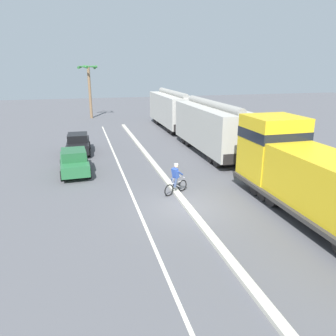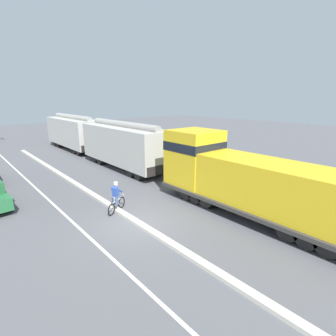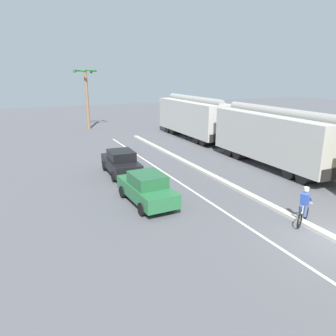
{
  "view_description": "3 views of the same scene",
  "coord_description": "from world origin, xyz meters",
  "px_view_note": "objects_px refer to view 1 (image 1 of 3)",
  "views": [
    {
      "loc": [
        -4.8,
        -14.33,
        6.76
      ],
      "look_at": [
        -0.26,
        2.58,
        1.27
      ],
      "focal_mm": 35.0,
      "sensor_mm": 36.0,
      "label": 1
    },
    {
      "loc": [
        -6.58,
        -10.27,
        6.16
      ],
      "look_at": [
        3.25,
        1.27,
        2.06
      ],
      "focal_mm": 28.0,
      "sensor_mm": 36.0,
      "label": 2
    },
    {
      "loc": [
        -10.97,
        -7.65,
        6.47
      ],
      "look_at": [
        -3.57,
        8.32,
        1.29
      ],
      "focal_mm": 35.0,
      "sensor_mm": 36.0,
      "label": 3
    }
  ],
  "objects_px": {
    "locomotive": "(314,180)",
    "cyclist": "(176,180)",
    "parked_car_green": "(74,161)",
    "parked_car_black": "(78,143)",
    "hopper_car_lead": "(212,128)",
    "palm_tree_near": "(89,79)",
    "hopper_car_middle": "(172,109)"
  },
  "relations": [
    {
      "from": "locomotive",
      "to": "cyclist",
      "type": "bearing_deg",
      "value": 140.05
    },
    {
      "from": "cyclist",
      "to": "locomotive",
      "type": "bearing_deg",
      "value": -39.95
    },
    {
      "from": "parked_car_green",
      "to": "parked_car_black",
      "type": "distance_m",
      "value": 5.3
    },
    {
      "from": "locomotive",
      "to": "parked_car_black",
      "type": "xyz_separation_m",
      "value": [
        -10.35,
        14.8,
        -0.98
      ]
    },
    {
      "from": "hopper_car_lead",
      "to": "parked_car_black",
      "type": "bearing_deg",
      "value": 165.65
    },
    {
      "from": "palm_tree_near",
      "to": "parked_car_black",
      "type": "bearing_deg",
      "value": -95.51
    },
    {
      "from": "parked_car_black",
      "to": "parked_car_green",
      "type": "bearing_deg",
      "value": -92.97
    },
    {
      "from": "locomotive",
      "to": "hopper_car_lead",
      "type": "relative_size",
      "value": 1.1
    },
    {
      "from": "hopper_car_lead",
      "to": "palm_tree_near",
      "type": "distance_m",
      "value": 23.28
    },
    {
      "from": "parked_car_black",
      "to": "cyclist",
      "type": "relative_size",
      "value": 2.48
    },
    {
      "from": "locomotive",
      "to": "palm_tree_near",
      "type": "distance_m",
      "value": 34.83
    },
    {
      "from": "hopper_car_lead",
      "to": "palm_tree_near",
      "type": "relative_size",
      "value": 1.51
    },
    {
      "from": "locomotive",
      "to": "parked_car_green",
      "type": "bearing_deg",
      "value": 138.16
    },
    {
      "from": "cyclist",
      "to": "parked_car_green",
      "type": "bearing_deg",
      "value": 136.41
    },
    {
      "from": "hopper_car_lead",
      "to": "hopper_car_middle",
      "type": "bearing_deg",
      "value": 90.0
    },
    {
      "from": "parked_car_black",
      "to": "palm_tree_near",
      "type": "xyz_separation_m",
      "value": [
        1.81,
        18.81,
        4.22
      ]
    },
    {
      "from": "hopper_car_middle",
      "to": "parked_car_black",
      "type": "xyz_separation_m",
      "value": [
        -10.35,
        -8.95,
        -1.26
      ]
    },
    {
      "from": "parked_car_green",
      "to": "locomotive",
      "type": "bearing_deg",
      "value": -41.84
    },
    {
      "from": "hopper_car_middle",
      "to": "cyclist",
      "type": "bearing_deg",
      "value": -105.17
    },
    {
      "from": "parked_car_green",
      "to": "cyclist",
      "type": "relative_size",
      "value": 2.49
    },
    {
      "from": "palm_tree_near",
      "to": "parked_car_green",
      "type": "bearing_deg",
      "value": -94.95
    },
    {
      "from": "hopper_car_lead",
      "to": "palm_tree_near",
      "type": "bearing_deg",
      "value": 111.68
    },
    {
      "from": "parked_car_black",
      "to": "palm_tree_near",
      "type": "relative_size",
      "value": 0.61
    },
    {
      "from": "parked_car_black",
      "to": "hopper_car_middle",
      "type": "bearing_deg",
      "value": 40.88
    },
    {
      "from": "parked_car_black",
      "to": "cyclist",
      "type": "distance_m",
      "value": 11.59
    },
    {
      "from": "hopper_car_middle",
      "to": "palm_tree_near",
      "type": "relative_size",
      "value": 1.51
    },
    {
      "from": "locomotive",
      "to": "cyclist",
      "type": "distance_m",
      "value": 6.92
    },
    {
      "from": "parked_car_black",
      "to": "locomotive",
      "type": "bearing_deg",
      "value": -55.05
    },
    {
      "from": "hopper_car_lead",
      "to": "hopper_car_middle",
      "type": "height_order",
      "value": "same"
    },
    {
      "from": "cyclist",
      "to": "parked_car_black",
      "type": "bearing_deg",
      "value": 116.09
    },
    {
      "from": "hopper_car_middle",
      "to": "parked_car_black",
      "type": "distance_m",
      "value": 13.74
    },
    {
      "from": "hopper_car_lead",
      "to": "cyclist",
      "type": "bearing_deg",
      "value": -124.08
    }
  ]
}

